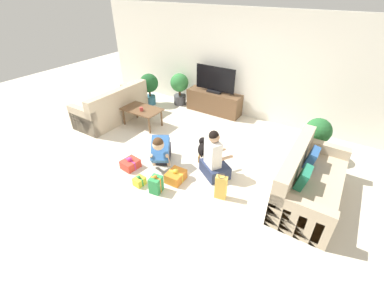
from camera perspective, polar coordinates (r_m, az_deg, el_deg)
The scene contains 19 objects.
ground_plane at distance 5.27m, azimuth -3.14°, elevation -3.24°, with size 16.00×16.00×0.00m, color beige.
wall_back at distance 6.82m, azimuth 9.98°, elevation 16.99°, with size 8.40×0.06×2.60m.
sofa_left at distance 6.95m, azimuth -17.18°, elevation 7.56°, with size 0.85×1.86×0.87m.
sofa_right at distance 4.61m, azimuth 24.39°, elevation -7.84°, with size 0.85×1.86×0.87m.
coffee_table at distance 6.43m, azimuth -11.08°, elevation 7.27°, with size 0.95×0.58×0.45m.
tv_console at distance 7.08m, azimuth 4.90°, elevation 9.23°, with size 1.50×0.44×0.58m.
tv at distance 6.87m, azimuth 5.13°, elevation 13.76°, with size 1.10×0.20×0.68m.
potted_plant_corner_right at distance 5.59m, azimuth 26.00°, elevation 1.75°, with size 0.50×0.50×0.87m.
potted_plant_back_left at distance 7.48m, azimuth -2.79°, elevation 12.74°, with size 0.51×0.51×0.90m.
potted_plant_corner_left at distance 7.57m, azimuth -9.50°, elevation 12.71°, with size 0.52×0.52×0.89m.
person_kneeling at distance 4.91m, azimuth -6.88°, elevation -1.43°, with size 0.66×0.81×0.79m.
person_sitting at distance 4.67m, azimuth 4.96°, elevation -3.47°, with size 0.65×0.62×0.95m.
dog at distance 5.17m, azimuth 2.32°, elevation -0.76°, with size 0.35×0.54×0.37m.
gift_box_a at distance 5.11m, azimuth -13.53°, elevation -4.30°, with size 0.31×0.34×0.24m.
gift_box_b at distance 4.69m, azimuth -11.60°, elevation -8.08°, with size 0.18×0.20×0.20m.
gift_box_c at distance 4.46m, azimuth -8.00°, elevation -8.89°, with size 0.21×0.23×0.35m.
gift_box_d at distance 4.67m, azimuth -3.63°, elevation -7.14°, with size 0.30×0.36×0.26m.
gift_bag_a at distance 4.28m, azimuth 6.45°, elevation -9.52°, with size 0.21×0.14×0.46m.
mug at distance 6.29m, azimuth -11.19°, elevation 7.62°, with size 0.12×0.08×0.09m.
Camera 1 is at (2.54, -3.44, 3.08)m, focal length 24.00 mm.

